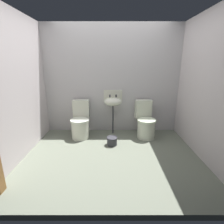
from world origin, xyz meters
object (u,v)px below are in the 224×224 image
at_px(toilet_right, 146,122).
at_px(bucket, 112,141).
at_px(toilet_left, 81,122).
at_px(sink, 113,101).

relative_size(toilet_right, bucket, 3.62).
distance_m(toilet_left, sink, 0.86).
xyz_separation_m(toilet_right, sink, (-0.71, 0.19, 0.43)).
bearing_deg(toilet_right, sink, -20.77).
bearing_deg(sink, toilet_right, -14.82).
xyz_separation_m(toilet_left, bucket, (0.69, -0.44, -0.23)).
height_order(toilet_right, bucket, toilet_right).
height_order(toilet_left, toilet_right, same).
distance_m(toilet_right, sink, 0.85).
relative_size(toilet_left, sink, 0.79).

